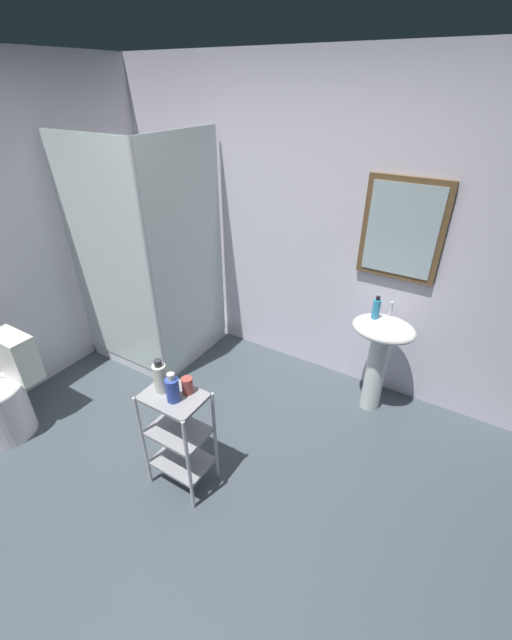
{
  "coord_description": "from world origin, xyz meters",
  "views": [
    {
      "loc": [
        1.23,
        -1.05,
        2.3
      ],
      "look_at": [
        0.08,
        0.84,
        0.96
      ],
      "focal_mm": 22.33,
      "sensor_mm": 36.0,
      "label": 1
    }
  ],
  "objects_px": {
    "toilet": "(5,396)",
    "lotion_bottle_white": "(160,377)",
    "pedestal_sink": "(380,347)",
    "rinse_cup": "(187,385)",
    "hand_soap_bottle": "(376,308)",
    "shower_stall": "(158,311)",
    "storage_cart": "(179,433)",
    "shampoo_bottle_blue": "(173,389)"
  },
  "relations": [
    {
      "from": "shower_stall",
      "to": "shampoo_bottle_blue",
      "type": "xyz_separation_m",
      "value": [
        1.15,
        -1.05,
        0.36
      ]
    },
    {
      "from": "hand_soap_bottle",
      "to": "toilet",
      "type": "bearing_deg",
      "value": -142.68
    },
    {
      "from": "lotion_bottle_white",
      "to": "rinse_cup",
      "type": "xyz_separation_m",
      "value": [
        0.14,
        0.07,
        -0.05
      ]
    },
    {
      "from": "hand_soap_bottle",
      "to": "lotion_bottle_white",
      "type": "xyz_separation_m",
      "value": [
        -0.84,
        -1.34,
        -0.05
      ]
    },
    {
      "from": "hand_soap_bottle",
      "to": "pedestal_sink",
      "type": "bearing_deg",
      "value": -7.13
    },
    {
      "from": "shower_stall",
      "to": "toilet",
      "type": "height_order",
      "value": "shower_stall"
    },
    {
      "from": "storage_cart",
      "to": "rinse_cup",
      "type": "relative_size",
      "value": 7.26
    },
    {
      "from": "hand_soap_bottle",
      "to": "shampoo_bottle_blue",
      "type": "distance_m",
      "value": 1.55
    },
    {
      "from": "storage_cart",
      "to": "lotion_bottle_white",
      "type": "bearing_deg",
      "value": 179.04
    },
    {
      "from": "toilet",
      "to": "rinse_cup",
      "type": "xyz_separation_m",
      "value": [
        1.46,
        0.37,
        0.48
      ]
    },
    {
      "from": "lotion_bottle_white",
      "to": "storage_cart",
      "type": "bearing_deg",
      "value": -0.96
    },
    {
      "from": "toilet",
      "to": "storage_cart",
      "type": "relative_size",
      "value": 1.03
    },
    {
      "from": "pedestal_sink",
      "to": "lotion_bottle_white",
      "type": "relative_size",
      "value": 3.67
    },
    {
      "from": "hand_soap_bottle",
      "to": "shower_stall",
      "type": "bearing_deg",
      "value": -170.29
    },
    {
      "from": "storage_cart",
      "to": "shampoo_bottle_blue",
      "type": "relative_size",
      "value": 3.92
    },
    {
      "from": "storage_cart",
      "to": "lotion_bottle_white",
      "type": "distance_m",
      "value": 0.41
    },
    {
      "from": "shower_stall",
      "to": "rinse_cup",
      "type": "height_order",
      "value": "shower_stall"
    },
    {
      "from": "hand_soap_bottle",
      "to": "rinse_cup",
      "type": "distance_m",
      "value": 1.46
    },
    {
      "from": "pedestal_sink",
      "to": "hand_soap_bottle",
      "type": "relative_size",
      "value": 4.66
    },
    {
      "from": "shower_stall",
      "to": "storage_cart",
      "type": "distance_m",
      "value": 1.52
    },
    {
      "from": "storage_cart",
      "to": "lotion_bottle_white",
      "type": "relative_size",
      "value": 3.35
    },
    {
      "from": "shower_stall",
      "to": "hand_soap_bottle",
      "type": "relative_size",
      "value": 11.5
    },
    {
      "from": "hand_soap_bottle",
      "to": "shampoo_bottle_blue",
      "type": "bearing_deg",
      "value": -118.02
    },
    {
      "from": "pedestal_sink",
      "to": "rinse_cup",
      "type": "relative_size",
      "value": 7.94
    },
    {
      "from": "storage_cart",
      "to": "shampoo_bottle_blue",
      "type": "distance_m",
      "value": 0.39
    },
    {
      "from": "shampoo_bottle_blue",
      "to": "rinse_cup",
      "type": "bearing_deg",
      "value": 74.34
    },
    {
      "from": "toilet",
      "to": "lotion_bottle_white",
      "type": "xyz_separation_m",
      "value": [
        1.32,
        0.3,
        0.52
      ]
    },
    {
      "from": "pedestal_sink",
      "to": "hand_soap_bottle",
      "type": "distance_m",
      "value": 0.32
    },
    {
      "from": "pedestal_sink",
      "to": "rinse_cup",
      "type": "distance_m",
      "value": 1.51
    },
    {
      "from": "toilet",
      "to": "hand_soap_bottle",
      "type": "relative_size",
      "value": 4.37
    },
    {
      "from": "storage_cart",
      "to": "shampoo_bottle_blue",
      "type": "bearing_deg",
      "value": -40.89
    },
    {
      "from": "toilet",
      "to": "shower_stall",
      "type": "bearing_deg",
      "value": 78.12
    },
    {
      "from": "pedestal_sink",
      "to": "shower_stall",
      "type": "bearing_deg",
      "value": -170.97
    },
    {
      "from": "pedestal_sink",
      "to": "lotion_bottle_white",
      "type": "distance_m",
      "value": 1.64
    },
    {
      "from": "pedestal_sink",
      "to": "lotion_bottle_white",
      "type": "xyz_separation_m",
      "value": [
        -0.92,
        -1.33,
        0.26
      ]
    },
    {
      "from": "toilet",
      "to": "storage_cart",
      "type": "bearing_deg",
      "value": 12.14
    },
    {
      "from": "storage_cart",
      "to": "hand_soap_bottle",
      "type": "xyz_separation_m",
      "value": [
        0.76,
        1.35,
        0.45
      ]
    },
    {
      "from": "shower_stall",
      "to": "pedestal_sink",
      "type": "distance_m",
      "value": 1.99
    },
    {
      "from": "shower_stall",
      "to": "lotion_bottle_white",
      "type": "bearing_deg",
      "value": -44.5
    },
    {
      "from": "storage_cart",
      "to": "rinse_cup",
      "type": "height_order",
      "value": "rinse_cup"
    },
    {
      "from": "shower_stall",
      "to": "hand_soap_bottle",
      "type": "distance_m",
      "value": 1.96
    },
    {
      "from": "shampoo_bottle_blue",
      "to": "lotion_bottle_white",
      "type": "distance_m",
      "value": 0.12
    }
  ]
}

